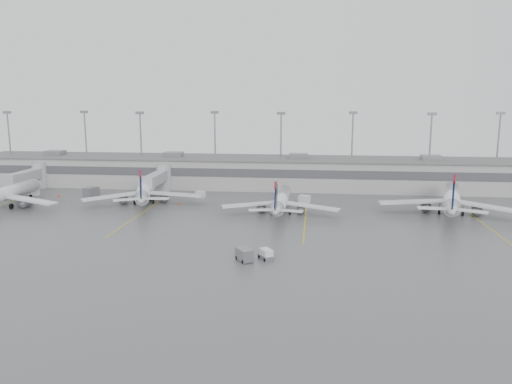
# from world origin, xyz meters

# --- Properties ---
(ground) EXTENTS (260.00, 260.00, 0.00)m
(ground) POSITION_xyz_m (0.00, 0.00, 0.00)
(ground) COLOR #525355
(ground) RESTS_ON ground
(terminal) EXTENTS (152.00, 17.00, 9.45)m
(terminal) POSITION_xyz_m (-0.01, 57.98, 4.17)
(terminal) COLOR #A0A09B
(terminal) RESTS_ON ground
(light_masts) EXTENTS (142.40, 8.00, 20.60)m
(light_masts) POSITION_xyz_m (0.00, 63.75, 12.03)
(light_masts) COLOR gray
(light_masts) RESTS_ON ground
(jet_bridge_left) EXTENTS (4.00, 17.20, 7.00)m
(jet_bridge_left) POSITION_xyz_m (-55.50, 45.72, 3.87)
(jet_bridge_left) COLOR #979A9C
(jet_bridge_left) RESTS_ON ground
(jet_bridge_right) EXTENTS (4.00, 17.20, 7.00)m
(jet_bridge_right) POSITION_xyz_m (-20.50, 45.72, 3.87)
(jet_bridge_right) COLOR #979A9C
(jet_bridge_right) RESTS_ON ground
(stand_markings) EXTENTS (105.25, 40.00, 0.01)m
(stand_markings) POSITION_xyz_m (-0.00, 24.00, 0.01)
(stand_markings) COLOR gold
(stand_markings) RESTS_ON ground
(jet_far_left) EXTENTS (28.28, 31.66, 10.25)m
(jet_far_left) POSITION_xyz_m (-50.09, 24.63, 3.19)
(jet_far_left) COLOR white
(jet_far_left) RESTS_ON ground
(jet_mid_left) EXTENTS (26.50, 30.16, 10.05)m
(jet_mid_left) POSITION_xyz_m (-20.29, 32.86, 3.12)
(jet_mid_left) COLOR white
(jet_mid_left) RESTS_ON ground
(jet_mid_right) EXTENTS (25.20, 28.24, 9.14)m
(jet_mid_right) POSITION_xyz_m (12.26, 26.31, 2.84)
(jet_mid_right) COLOR white
(jet_mid_right) RESTS_ON ground
(jet_far_right) EXTENTS (28.96, 32.89, 10.86)m
(jet_far_right) POSITION_xyz_m (48.28, 29.62, 3.37)
(jet_far_right) COLOR white
(jet_far_right) RESTS_ON ground
(baggage_tug) EXTENTS (2.70, 2.96, 1.63)m
(baggage_tug) POSITION_xyz_m (11.96, -4.76, 0.63)
(baggage_tug) COLOR silver
(baggage_tug) RESTS_ON ground
(baggage_cart) EXTENTS (3.12, 3.45, 1.93)m
(baggage_cart) POSITION_xyz_m (8.76, -5.96, 1.01)
(baggage_cart) COLOR slate
(baggage_cart) RESTS_ON ground
(gse_uld_a) EXTENTS (2.72, 2.09, 1.72)m
(gse_uld_a) POSITION_xyz_m (-51.51, 39.49, 0.86)
(gse_uld_a) COLOR silver
(gse_uld_a) RESTS_ON ground
(gse_uld_b) EXTENTS (2.52, 2.12, 1.52)m
(gse_uld_b) POSITION_xyz_m (-8.85, 41.88, 0.76)
(gse_uld_b) COLOR silver
(gse_uld_b) RESTS_ON ground
(gse_uld_c) EXTENTS (2.94, 2.50, 1.76)m
(gse_uld_c) POSITION_xyz_m (17.03, 37.95, 0.88)
(gse_uld_c) COLOR silver
(gse_uld_c) RESTS_ON ground
(gse_loader) EXTENTS (3.47, 4.21, 2.26)m
(gse_loader) POSITION_xyz_m (-36.32, 39.66, 1.13)
(gse_loader) COLOR slate
(gse_loader) RESTS_ON ground
(cone_a) EXTENTS (0.48, 0.48, 0.77)m
(cone_a) POSITION_xyz_m (-44.08, 37.98, 0.38)
(cone_a) COLOR #FF3605
(cone_a) RESTS_ON ground
(cone_b) EXTENTS (0.44, 0.44, 0.70)m
(cone_b) POSITION_xyz_m (-11.85, 32.98, 0.35)
(cone_b) COLOR #FF3605
(cone_b) RESTS_ON ground
(cone_c) EXTENTS (0.38, 0.38, 0.61)m
(cone_c) POSITION_xyz_m (19.50, 34.13, 0.30)
(cone_c) COLOR #FF3605
(cone_c) RESTS_ON ground
(cone_d) EXTENTS (0.46, 0.46, 0.73)m
(cone_d) POSITION_xyz_m (55.20, 30.76, 0.37)
(cone_d) COLOR #FF3605
(cone_d) RESTS_ON ground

